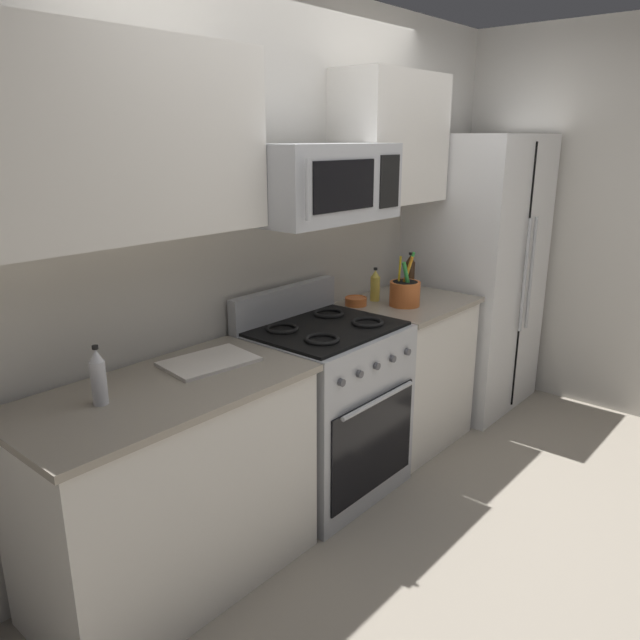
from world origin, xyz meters
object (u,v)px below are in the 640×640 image
range_oven (325,408)px  bottle_oil (375,286)px  refrigerator (475,274)px  microwave (321,183)px  bottle_soy (410,272)px  bottle_vinegar (98,377)px  prep_bowl (356,301)px  cutting_board (209,362)px  utensil_crock (405,292)px

range_oven → bottle_oil: (0.64, 0.15, 0.53)m
refrigerator → microwave: 1.75m
microwave → bottle_soy: microwave is taller
bottle_vinegar → prep_bowl: size_ratio=1.75×
cutting_board → refrigerator: bearing=-2.2°
range_oven → utensil_crock: size_ratio=3.40×
refrigerator → microwave: (-1.61, 0.04, 0.71)m
utensil_crock → bottle_oil: bearing=95.9°
bottle_vinegar → prep_bowl: bearing=4.3°
refrigerator → bottle_oil: bearing=170.0°
cutting_board → prep_bowl: bearing=4.9°
cutting_board → prep_bowl: prep_bowl is taller
prep_bowl → refrigerator: bearing=-9.6°
bottle_vinegar → utensil_crock: bearing=-2.7°
range_oven → refrigerator: refrigerator is taller
range_oven → microwave: (-0.00, 0.03, 1.17)m
refrigerator → bottle_soy: refrigerator is taller
cutting_board → microwave: bearing=-3.5°
bottle_soy → bottle_vinegar: 2.30m
refrigerator → prep_bowl: refrigerator is taller
cutting_board → bottle_oil: (1.35, 0.08, 0.08)m
bottle_vinegar → microwave: bearing=-0.7°
utensil_crock → bottle_soy: 0.45m
cutting_board → utensil_crock: bearing=-4.9°
bottle_soy → prep_bowl: bottle_soy is taller
range_oven → cutting_board: range_oven is taller
cutting_board → prep_bowl: size_ratio=2.96×
microwave → prep_bowl: bearing=16.7°
bottle_soy → refrigerator: bearing=-18.5°
cutting_board → bottle_oil: bearing=3.5°
range_oven → microwave: microwave is taller
utensil_crock → bottle_soy: bearing=28.9°
cutting_board → prep_bowl: 1.19m
cutting_board → bottle_vinegar: bearing=-177.0°
bottle_oil → refrigerator: bearing=-10.0°
microwave → bottle_soy: 1.24m
utensil_crock → refrigerator: bearing=1.8°
refrigerator → microwave: bearing=178.4°
refrigerator → bottle_oil: size_ratio=9.31×
refrigerator → cutting_board: size_ratio=4.87×
bottle_vinegar → range_oven: bearing=-2.0°
range_oven → microwave: 1.17m
prep_bowl → bottle_soy: bearing=-0.4°
utensil_crock → bottle_oil: size_ratio=1.59×
utensil_crock → cutting_board: size_ratio=0.83×
range_oven → utensil_crock: utensil_crock is taller
microwave → bottle_oil: 0.92m
utensil_crock → prep_bowl: utensil_crock is taller
microwave → bottle_oil: microwave is taller
bottle_vinegar → cutting_board: bearing=3.0°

